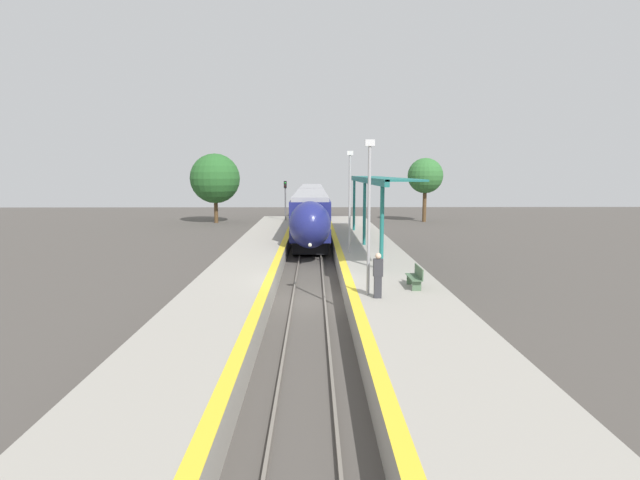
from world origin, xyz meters
TOP-DOWN VIEW (x-y plane):
  - ground_plane at (0.00, 0.00)m, footprint 120.00×120.00m
  - rail_left at (-0.72, 0.00)m, footprint 0.08×90.00m
  - rail_right at (0.72, 0.00)m, footprint 0.08×90.00m
  - train at (0.00, 27.86)m, footprint 2.78×40.03m
  - platform_right at (3.62, 0.00)m, footprint 4.11×64.00m
  - platform_left at (-3.33, 0.00)m, footprint 3.52×64.00m
  - platform_bench at (4.44, -1.61)m, footprint 0.44×1.56m
  - person_waiting at (2.65, -3.30)m, footprint 0.36×0.23m
  - railway_signal at (-2.55, 27.56)m, footprint 0.28×0.28m
  - lamppost_near at (2.33, -2.82)m, footprint 0.36×0.20m
  - lamppost_mid at (2.33, 7.32)m, footprint 0.36×0.20m
  - station_canopy at (4.12, 10.64)m, footprint 2.02×19.64m
  - background_tree_left at (-10.85, 34.98)m, footprint 5.57×5.57m
  - background_tree_right at (13.09, 35.82)m, footprint 4.04×4.04m

SIDE VIEW (x-z plane):
  - ground_plane at x=0.00m, z-range 0.00..0.00m
  - rail_left at x=-0.72m, z-range 0.00..0.15m
  - rail_right at x=0.72m, z-range 0.00..0.15m
  - platform_right at x=3.62m, z-range 0.00..1.00m
  - platform_left at x=-3.33m, z-range 0.00..1.00m
  - platform_bench at x=4.44m, z-range 1.02..1.91m
  - person_waiting at x=2.65m, z-range 1.03..2.76m
  - train at x=0.00m, z-range 0.30..4.39m
  - railway_signal at x=-2.55m, z-range 0.51..5.36m
  - lamppost_near at x=2.33m, z-range 1.39..7.33m
  - lamppost_mid at x=2.33m, z-range 1.39..7.33m
  - background_tree_left at x=-10.85m, z-range 1.10..8.90m
  - station_canopy at x=4.12m, z-range 2.92..7.34m
  - background_tree_right at x=13.09m, z-range 1.61..8.95m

